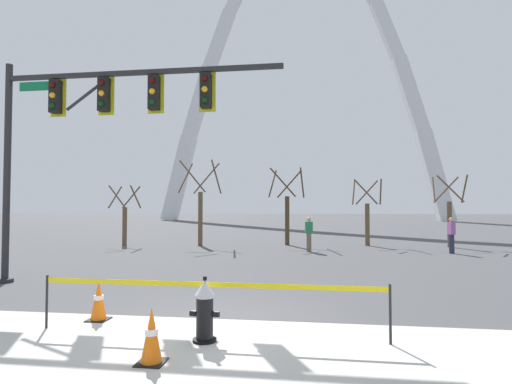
{
  "coord_description": "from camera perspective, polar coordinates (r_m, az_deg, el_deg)",
  "views": [
    {
      "loc": [
        1.72,
        -7.21,
        2.05
      ],
      "look_at": [
        0.02,
        5.0,
        2.5
      ],
      "focal_mm": 28.96,
      "sensor_mm": 36.0,
      "label": 1
    }
  ],
  "objects": [
    {
      "name": "tree_center_left",
      "position": [
        22.44,
        4.31,
        -2.62
      ],
      "size": [
        1.91,
        1.92,
        4.14
      ],
      "color": "#473323",
      "rests_on": "ground"
    },
    {
      "name": "pedestrian_standing_center",
      "position": [
        19.18,
        7.32,
        -5.76
      ],
      "size": [
        0.36,
        0.24,
        1.59
      ],
      "color": "brown",
      "rests_on": "ground"
    },
    {
      "name": "tree_far_left",
      "position": [
        23.27,
        -17.68,
        -3.54
      ],
      "size": [
        1.5,
        1.51,
        3.21
      ],
      "color": "brown",
      "rests_on": "ground"
    },
    {
      "name": "monument_arch",
      "position": [
        64.71,
        6.26,
        14.07
      ],
      "size": [
        43.39,
        2.12,
        46.14
      ],
      "color": "silver",
      "rests_on": "ground"
    },
    {
      "name": "fire_hydrant",
      "position": [
        6.59,
        -7.08,
        -15.96
      ],
      "size": [
        0.46,
        0.48,
        0.99
      ],
      "color": "black",
      "rests_on": "ground"
    },
    {
      "name": "pedestrian_walking_left",
      "position": [
        20.26,
        25.39,
        -5.38
      ],
      "size": [
        0.26,
        0.37,
        1.59
      ],
      "color": "#232847",
      "rests_on": "ground"
    },
    {
      "name": "caution_tape_barrier",
      "position": [
        6.8,
        -6.67,
        -14.15
      ],
      "size": [
        5.63,
        0.09,
        0.9
      ],
      "color": "#232326",
      "rests_on": "ground"
    },
    {
      "name": "tree_left_mid",
      "position": [
        22.12,
        -7.7,
        -2.22
      ],
      "size": [
        2.06,
        2.08,
        4.49
      ],
      "color": "brown",
      "rests_on": "ground"
    },
    {
      "name": "tree_center_right",
      "position": [
        22.77,
        15.1,
        -3.24
      ],
      "size": [
        1.64,
        1.65,
        3.53
      ],
      "color": "brown",
      "rests_on": "ground"
    },
    {
      "name": "traffic_cone_by_hydrant",
      "position": [
        5.88,
        -14.23,
        -18.74
      ],
      "size": [
        0.36,
        0.36,
        0.73
      ],
      "color": "black",
      "rests_on": "ground"
    },
    {
      "name": "ground_plane",
      "position": [
        7.69,
        -5.54,
        -17.53
      ],
      "size": [
        240.0,
        240.0,
        0.0
      ],
      "primitive_type": "plane",
      "color": "#474749"
    },
    {
      "name": "traffic_cone_mid_sidewalk",
      "position": [
        8.21,
        -20.9,
        -13.83
      ],
      "size": [
        0.36,
        0.36,
        0.73
      ],
      "color": "black",
      "rests_on": "ground"
    },
    {
      "name": "traffic_signal_gantry",
      "position": [
        12.07,
        -22.08,
        9.31
      ],
      "size": [
        7.82,
        0.44,
        6.0
      ],
      "color": "#232326",
      "rests_on": "ground"
    },
    {
      "name": "tree_right_mid",
      "position": [
        23.34,
        25.14,
        -2.93
      ],
      "size": [
        1.7,
        1.71,
        3.67
      ],
      "color": "brown",
      "rests_on": "ground"
    }
  ]
}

